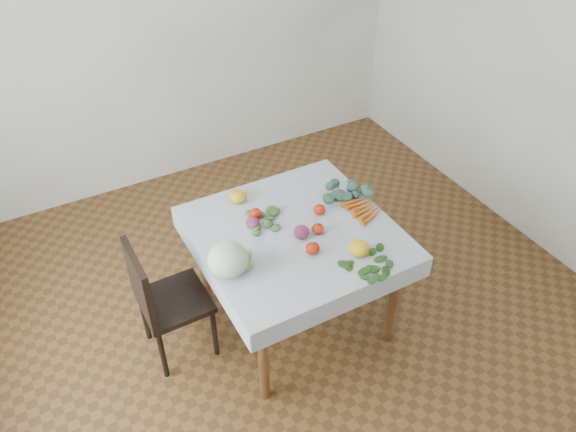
# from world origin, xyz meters

# --- Properties ---
(ground) EXTENTS (4.00, 4.00, 0.00)m
(ground) POSITION_xyz_m (0.00, 0.00, 0.00)
(ground) COLOR brown
(back_wall) EXTENTS (4.00, 0.04, 2.70)m
(back_wall) POSITION_xyz_m (0.00, 2.00, 1.35)
(back_wall) COLOR white
(back_wall) RESTS_ON ground
(table) EXTENTS (1.00, 1.00, 0.75)m
(table) POSITION_xyz_m (0.00, 0.00, 0.65)
(table) COLOR brown
(table) RESTS_ON ground
(tablecloth) EXTENTS (1.12, 1.12, 0.01)m
(tablecloth) POSITION_xyz_m (0.00, 0.00, 0.75)
(tablecloth) COLOR silver
(tablecloth) RESTS_ON table
(chair) EXTENTS (0.39, 0.39, 0.85)m
(chair) POSITION_xyz_m (-0.82, 0.14, 0.49)
(chair) COLOR black
(chair) RESTS_ON ground
(cabbage) EXTENTS (0.26, 0.26, 0.20)m
(cabbage) POSITION_xyz_m (-0.48, -0.13, 0.85)
(cabbage) COLOR silver
(cabbage) RESTS_ON tablecloth
(tomato_a) EXTENTS (0.09, 0.09, 0.07)m
(tomato_a) POSITION_xyz_m (-0.15, 0.22, 0.79)
(tomato_a) COLOR red
(tomato_a) RESTS_ON tablecloth
(tomato_b) EXTENTS (0.10, 0.10, 0.06)m
(tomato_b) POSITION_xyz_m (0.21, 0.07, 0.79)
(tomato_b) COLOR red
(tomato_b) RESTS_ON tablecloth
(tomato_c) EXTENTS (0.08, 0.08, 0.06)m
(tomato_c) POSITION_xyz_m (0.11, -0.07, 0.79)
(tomato_c) COLOR red
(tomato_c) RESTS_ON tablecloth
(tomato_d) EXTENTS (0.10, 0.10, 0.07)m
(tomato_d) POSITION_xyz_m (-0.01, -0.21, 0.79)
(tomato_d) COLOR red
(tomato_d) RESTS_ON tablecloth
(heirloom_back) EXTENTS (0.12, 0.12, 0.08)m
(heirloom_back) POSITION_xyz_m (-0.17, 0.42, 0.79)
(heirloom_back) COLOR yellow
(heirloom_back) RESTS_ON tablecloth
(heirloom_front) EXTENTS (0.13, 0.13, 0.08)m
(heirloom_front) POSITION_xyz_m (0.22, -0.34, 0.80)
(heirloom_front) COLOR yellow
(heirloom_front) RESTS_ON tablecloth
(onion_a) EXTENTS (0.10, 0.10, 0.07)m
(onion_a) POSITION_xyz_m (-0.20, 0.15, 0.79)
(onion_a) COLOR #621C47
(onion_a) RESTS_ON tablecloth
(onion_b) EXTENTS (0.12, 0.12, 0.08)m
(onion_b) POSITION_xyz_m (0.01, -0.06, 0.79)
(onion_b) COLOR #621C47
(onion_b) RESTS_ON tablecloth
(tomatillo_cluster) EXTENTS (0.15, 0.09, 0.04)m
(tomatillo_cluster) POSITION_xyz_m (-0.36, -0.11, 0.78)
(tomatillo_cluster) COLOR #A5BB6B
(tomatillo_cluster) RESTS_ON tablecloth
(carrot_bunch) EXTENTS (0.22, 0.25, 0.03)m
(carrot_bunch) POSITION_xyz_m (0.48, -0.03, 0.77)
(carrot_bunch) COLOR #D95318
(carrot_bunch) RESTS_ON tablecloth
(kale_bunch) EXTENTS (0.33, 0.26, 0.04)m
(kale_bunch) POSITION_xyz_m (0.47, 0.16, 0.78)
(kale_bunch) COLOR #395E48
(kale_bunch) RESTS_ON tablecloth
(basil_bunch) EXTENTS (0.30, 0.21, 0.01)m
(basil_bunch) POSITION_xyz_m (0.22, -0.46, 0.76)
(basil_bunch) COLOR #28581B
(basil_bunch) RESTS_ON tablecloth
(dill_bunch) EXTENTS (0.25, 0.22, 0.03)m
(dill_bunch) POSITION_xyz_m (-0.12, 0.17, 0.77)
(dill_bunch) COLOR #466C31
(dill_bunch) RESTS_ON tablecloth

